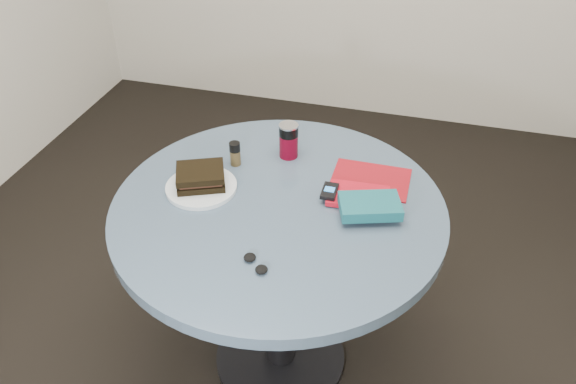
% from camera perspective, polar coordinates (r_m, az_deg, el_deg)
% --- Properties ---
extents(ground, '(4.00, 4.00, 0.00)m').
position_cam_1_polar(ground, '(2.22, -0.78, -16.57)').
color(ground, black).
rests_on(ground, ground).
extents(table, '(1.00, 1.00, 0.75)m').
position_cam_1_polar(table, '(1.78, -0.94, -5.33)').
color(table, black).
rests_on(table, ground).
extents(plate, '(0.24, 0.24, 0.01)m').
position_cam_1_polar(plate, '(1.75, -8.79, 0.50)').
color(plate, silver).
rests_on(plate, table).
extents(sandwich, '(0.18, 0.17, 0.05)m').
position_cam_1_polar(sandwich, '(1.74, -8.87, 1.56)').
color(sandwich, black).
rests_on(sandwich, plate).
extents(soda_can, '(0.07, 0.07, 0.12)m').
position_cam_1_polar(soda_can, '(1.85, 0.06, 5.26)').
color(soda_can, maroon).
rests_on(soda_can, table).
extents(pepper_grinder, '(0.04, 0.04, 0.08)m').
position_cam_1_polar(pepper_grinder, '(1.83, -5.40, 3.92)').
color(pepper_grinder, '#493B1F').
rests_on(pepper_grinder, table).
extents(magazine, '(0.24, 0.18, 0.00)m').
position_cam_1_polar(magazine, '(1.79, 8.38, 1.25)').
color(magazine, maroon).
rests_on(magazine, table).
extents(red_book, '(0.19, 0.13, 0.02)m').
position_cam_1_polar(red_book, '(1.70, 7.15, -0.40)').
color(red_book, '#AF0D1E').
rests_on(red_book, magazine).
extents(novel, '(0.20, 0.16, 0.03)m').
position_cam_1_polar(novel, '(1.62, 8.32, -1.42)').
color(novel, '#13505B').
rests_on(novel, red_book).
extents(mp3_player, '(0.04, 0.08, 0.01)m').
position_cam_1_polar(mp3_player, '(1.68, 4.24, 0.09)').
color(mp3_player, black).
rests_on(mp3_player, red_book).
extents(headphones, '(0.09, 0.08, 0.02)m').
position_cam_1_polar(headphones, '(1.47, -3.32, -7.26)').
color(headphones, black).
rests_on(headphones, table).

